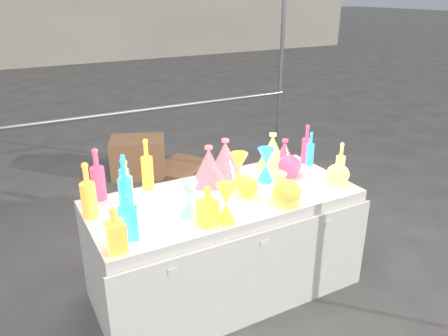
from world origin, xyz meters
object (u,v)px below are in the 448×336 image
cardboard_box_closed (138,157)px  bottle_0 (88,190)px  globe_0 (287,194)px  lampshade_0 (225,158)px  decanter_0 (115,230)px  hourglass_0 (226,204)px  display_table (225,244)px

cardboard_box_closed → bottle_0: bottle_0 is taller
globe_0 → lampshade_0: size_ratio=0.65×
decanter_0 → lampshade_0: 1.14m
cardboard_box_closed → bottle_0: 2.51m
hourglass_0 → lampshade_0: bearing=61.8°
hourglass_0 → bottle_0: bearing=147.5°
decanter_0 → lampshade_0: (0.97, 0.59, 0.02)m
cardboard_box_closed → globe_0: (0.16, -2.64, 0.60)m
display_table → decanter_0: (-0.81, -0.30, 0.50)m
cardboard_box_closed → decanter_0: bearing=-88.8°
bottle_0 → lampshade_0: bottle_0 is taller
hourglass_0 → globe_0: size_ratio=1.29×
display_table → bottle_0: 1.02m
globe_0 → bottle_0: bearing=159.3°
decanter_0 → globe_0: size_ratio=1.35×
decanter_0 → bottle_0: bearing=97.9°
display_table → globe_0: 0.61m
globe_0 → lampshade_0: bearing=102.1°
decanter_0 → hourglass_0: 0.65m
bottle_0 → globe_0: bottle_0 is taller
cardboard_box_closed → lampshade_0: size_ratio=2.11×
hourglass_0 → display_table: bearing=62.9°
display_table → bottle_0: bearing=171.0°
display_table → lampshade_0: (0.16, 0.29, 0.52)m
lampshade_0 → globe_0: bearing=-90.8°
bottle_0 → display_table: bearing=-9.0°
display_table → decanter_0: bearing=-159.6°
cardboard_box_closed → globe_0: globe_0 is taller
cardboard_box_closed → hourglass_0: 2.74m
cardboard_box_closed → lampshade_0: 2.16m
globe_0 → lampshade_0: (-0.13, 0.58, 0.07)m
display_table → globe_0: size_ratio=9.85×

